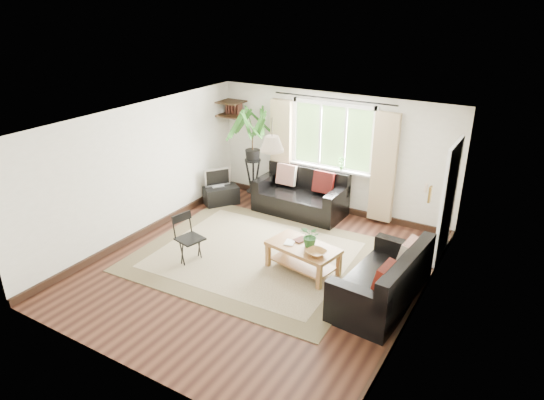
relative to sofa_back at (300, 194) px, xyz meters
The scene contains 24 objects.
floor 2.32m from the sofa_back, 78.87° to the right, with size 5.50×5.50×0.00m, color black.
ceiling 3.02m from the sofa_back, 78.87° to the right, with size 5.50×5.50×0.00m, color white.
wall_back 1.03m from the sofa_back, 48.99° to the left, with size 5.00×0.02×2.40m, color silver.
wall_front 5.07m from the sofa_back, 84.95° to the right, with size 5.00×0.02×2.40m, color silver.
wall_left 3.14m from the sofa_back, 132.55° to the right, with size 0.02×5.50×2.40m, color silver.
wall_right 3.78m from the sofa_back, 37.33° to the right, with size 0.02×5.50×2.40m, color silver.
rug 2.00m from the sofa_back, 85.56° to the right, with size 3.75×3.21×0.02m, color beige.
window 1.30m from the sofa_back, 46.64° to the left, with size 2.50×0.16×2.16m, color white, non-canonical shape.
door 3.02m from the sofa_back, 10.56° to the right, with size 0.06×0.96×2.06m, color silver.
corner_shelf 2.34m from the sofa_back, behind, with size 0.50×0.50×0.34m, color black, non-canonical shape.
pendant_lamp 2.50m from the sofa_back, 76.54° to the right, with size 0.36×0.36×0.54m, color beige, non-canonical shape.
wall_sconce 3.71m from the sofa_back, 34.09° to the right, with size 0.12×0.12×0.28m, color beige, non-canonical shape.
sofa_back is the anchor object (origin of this frame).
sofa_right 3.27m from the sofa_back, 41.62° to the right, with size 0.88×1.75×0.83m, color black, non-canonical shape.
coffee_table 2.27m from the sofa_back, 61.04° to the right, with size 1.13×0.62×0.46m, color brown, non-canonical shape.
table_plant 2.30m from the sofa_back, 58.25° to the right, with size 0.32×0.28×0.36m, color #275C24.
bowl 2.56m from the sofa_back, 56.86° to the right, with size 0.30×0.30×0.07m, color #9C6B36.
book_a 2.18m from the sofa_back, 68.60° to the right, with size 0.15×0.21×0.02m, color white.
book_b 2.03m from the sofa_back, 63.71° to the right, with size 0.16×0.22×0.02m, color #502820.
tv_stand 1.72m from the sofa_back, 165.25° to the right, with size 0.70×0.40×0.38m, color black.
tv 1.79m from the sofa_back, 165.91° to the right, with size 0.54×0.18×0.41m, color #A5A5AA, non-canonical shape.
palm_stand 1.30m from the sofa_back, behind, with size 0.78×0.78×2.01m, color black, non-canonical shape.
folding_chair 2.73m from the sofa_back, 103.39° to the right, with size 0.42×0.42×0.82m, color black, non-canonical shape.
sill_plant 1.02m from the sofa_back, 29.26° to the left, with size 0.14×0.10×0.27m, color #2D6023.
Camera 1 is at (3.68, -5.77, 4.10)m, focal length 32.00 mm.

